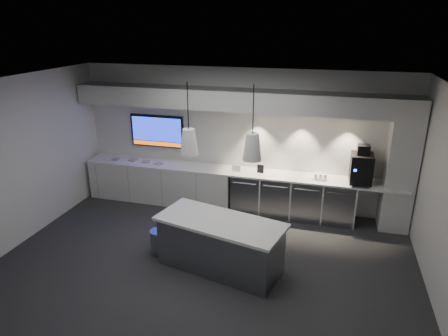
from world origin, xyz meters
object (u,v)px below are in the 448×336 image
(wall_tv, at_px, (157,131))
(bin, at_px, (159,242))
(island, at_px, (220,244))
(coffee_machine, at_px, (361,167))

(wall_tv, relative_size, bin, 2.85)
(island, relative_size, coffee_machine, 2.93)
(wall_tv, relative_size, island, 0.57)
(coffee_machine, bearing_deg, wall_tv, 175.69)
(wall_tv, distance_m, island, 3.50)
(wall_tv, height_order, coffee_machine, wall_tv)
(bin, bearing_deg, wall_tv, 113.44)
(wall_tv, bearing_deg, bin, -66.56)
(coffee_machine, bearing_deg, island, -135.62)
(island, height_order, coffee_machine, coffee_machine)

